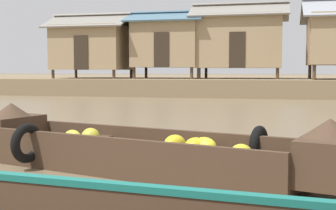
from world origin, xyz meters
name	(u,v)px	position (x,y,z in m)	size (l,w,h in m)	color
ground_plane	(191,121)	(0.00, 10.00, 0.00)	(300.00, 300.00, 0.00)	#726047
riverbank_strip	(245,83)	(0.00, 29.57, 0.42)	(160.00, 20.00, 0.84)	#7F6B4C
banana_boat	(143,150)	(0.49, 4.05, 0.28)	(5.26, 2.29, 0.80)	#473323
stilt_house_left	(93,47)	(-8.03, 23.11, 2.59)	(4.60, 3.86, 3.61)	#4C3826
stilt_house_mid_left	(168,43)	(-3.75, 23.21, 2.75)	(4.21, 3.22, 3.64)	#4C3826
stilt_house_mid_right	(240,41)	(0.12, 23.52, 2.85)	(5.08, 3.48, 4.01)	#4C3826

